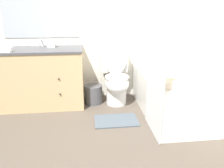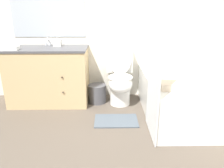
{
  "view_description": "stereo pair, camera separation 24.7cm",
  "coord_description": "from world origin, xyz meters",
  "views": [
    {
      "loc": [
        -0.13,
        -1.74,
        1.38
      ],
      "look_at": [
        0.16,
        0.75,
        0.51
      ],
      "focal_mm": 35.0,
      "sensor_mm": 36.0,
      "label": 1
    },
    {
      "loc": [
        0.12,
        -1.76,
        1.38
      ],
      "look_at": [
        0.16,
        0.75,
        0.51
      ],
      "focal_mm": 35.0,
      "sensor_mm": 36.0,
      "label": 2
    }
  ],
  "objects": [
    {
      "name": "vanity_cabinet",
      "position": [
        -0.77,
        1.39,
        0.43
      ],
      "size": [
        1.17,
        0.6,
        0.85
      ],
      "color": "tan",
      "rests_on": "ground_plane"
    },
    {
      "name": "bathtub",
      "position": [
        0.98,
        0.94,
        0.26
      ],
      "size": [
        0.73,
        1.48,
        0.52
      ],
      "color": "white",
      "rests_on": "ground_plane"
    },
    {
      "name": "shower_curtain",
      "position": [
        0.61,
        0.46,
        0.98
      ],
      "size": [
        0.01,
        0.58,
        1.95
      ],
      "color": "white",
      "rests_on": "ground_plane"
    },
    {
      "name": "wall_right",
      "position": [
        1.38,
        0.84,
        1.25
      ],
      "size": [
        0.05,
        2.68,
        2.5
      ],
      "color": "white",
      "rests_on": "ground_plane"
    },
    {
      "name": "wall_back",
      "position": [
        -0.01,
        1.7,
        1.25
      ],
      "size": [
        8.0,
        0.06,
        2.5
      ],
      "color": "white",
      "rests_on": "ground_plane"
    },
    {
      "name": "sink_faucet",
      "position": [
        -0.77,
        1.59,
        0.88
      ],
      "size": [
        0.14,
        0.12,
        0.12
      ],
      "color": "silver",
      "rests_on": "vanity_cabinet"
    },
    {
      "name": "ground_plane",
      "position": [
        0.0,
        0.0,
        0.0
      ],
      "size": [
        14.0,
        14.0,
        0.0
      ],
      "primitive_type": "plane",
      "color": "brown"
    },
    {
      "name": "wastebasket",
      "position": [
        -0.05,
        1.38,
        0.14
      ],
      "size": [
        0.27,
        0.27,
        0.28
      ],
      "color": "#4C4C51",
      "rests_on": "ground_plane"
    },
    {
      "name": "tissue_box",
      "position": [
        -0.64,
        1.53,
        0.9
      ],
      "size": [
        0.11,
        0.13,
        0.12
      ],
      "color": "white",
      "rests_on": "vanity_cabinet"
    },
    {
      "name": "toilet",
      "position": [
        0.29,
        1.36,
        0.39
      ],
      "size": [
        0.4,
        0.63,
        0.85
      ],
      "color": "white",
      "rests_on": "ground_plane"
    },
    {
      "name": "hand_towel_folded",
      "position": [
        -1.21,
        1.22,
        0.88
      ],
      "size": [
        0.22,
        0.14,
        0.05
      ],
      "color": "white",
      "rests_on": "vanity_cabinet"
    },
    {
      "name": "bath_mat",
      "position": [
        0.21,
        0.75,
        0.01
      ],
      "size": [
        0.56,
        0.35,
        0.02
      ],
      "color": "#4C5660",
      "rests_on": "ground_plane"
    },
    {
      "name": "bath_towel_folded",
      "position": [
        0.87,
        0.54,
        0.56
      ],
      "size": [
        0.35,
        0.19,
        0.08
      ],
      "color": "beige",
      "rests_on": "bathtub"
    }
  ]
}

